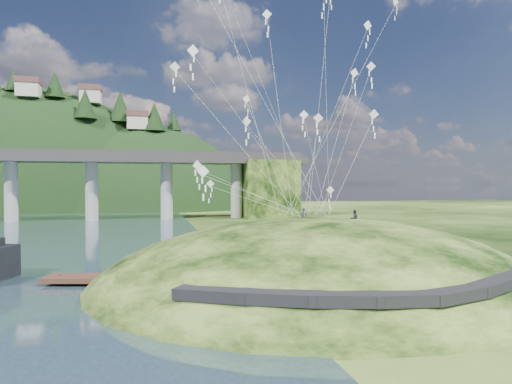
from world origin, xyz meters
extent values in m
plane|color=black|center=(0.00, 0.00, 0.00)|extent=(320.00, 320.00, 0.00)
ellipsoid|color=black|center=(8.00, 2.00, -1.50)|extent=(36.00, 32.00, 13.00)
cube|color=black|center=(-1.50, -8.00, 2.03)|extent=(4.32, 3.62, 0.71)
cube|color=black|center=(1.50, -9.65, 2.09)|extent=(4.10, 2.97, 0.61)
cube|color=black|center=(4.50, -10.65, 2.08)|extent=(3.85, 2.37, 0.62)
cube|color=black|center=(7.50, -11.10, 2.04)|extent=(3.62, 1.83, 0.66)
cube|color=black|center=(10.50, -10.90, 2.05)|extent=(3.82, 2.27, 0.68)
cube|color=black|center=(13.50, -9.95, 2.14)|extent=(4.11, 2.97, 0.71)
cylinder|color=#98968F|center=(-32.00, 70.00, 6.50)|extent=(2.60, 2.60, 13.00)
cylinder|color=#98968F|center=(-16.50, 70.00, 6.50)|extent=(2.60, 2.60, 13.00)
cylinder|color=#98968F|center=(-1.00, 70.00, 6.50)|extent=(2.60, 2.60, 13.00)
cylinder|color=#98968F|center=(14.50, 70.00, 6.50)|extent=(2.60, 2.60, 13.00)
cube|color=black|center=(22.00, 70.00, 6.50)|extent=(12.00, 11.00, 13.00)
ellipsoid|color=black|center=(-40.00, 126.00, -6.00)|extent=(96.00, 68.00, 88.00)
ellipsoid|color=black|center=(-5.00, 118.00, -10.00)|extent=(76.00, 56.00, 72.00)
cone|color=black|center=(-42.87, 114.06, 37.88)|extent=(4.97, 4.97, 6.54)
cone|color=black|center=(-31.40, 112.04, 36.68)|extent=(5.83, 5.83, 7.67)
cone|color=black|center=(-22.45, 107.08, 30.58)|extent=(6.47, 6.47, 8.51)
cone|color=black|center=(-13.22, 113.99, 31.23)|extent=(7.13, 7.13, 9.38)
cone|color=black|center=(-3.12, 109.03, 27.87)|extent=(6.56, 6.56, 8.63)
cone|color=black|center=(2.77, 114.63, 27.68)|extent=(4.88, 4.88, 6.42)
cube|color=beige|center=(-38.00, 110.00, 34.28)|extent=(6.00, 5.00, 4.00)
cube|color=brown|center=(-38.00, 110.00, 36.98)|extent=(6.40, 5.40, 1.60)
cube|color=beige|center=(-22.00, 116.00, 34.18)|extent=(6.00, 5.00, 4.00)
cube|color=brown|center=(-22.00, 116.00, 36.88)|extent=(6.40, 5.40, 1.60)
cube|color=beige|center=(-8.00, 110.00, 25.88)|extent=(6.00, 5.00, 4.00)
cube|color=brown|center=(-8.00, 110.00, 28.58)|extent=(6.40, 5.40, 1.60)
cube|color=#382017|center=(-5.25, 4.45, 0.48)|extent=(14.92, 5.68, 0.37)
cylinder|color=#382017|center=(-11.42, 5.92, 0.21)|extent=(0.32, 0.32, 1.06)
cylinder|color=#382017|center=(-8.33, 5.18, 0.21)|extent=(0.32, 0.32, 1.06)
cylinder|color=#382017|center=(-5.25, 4.45, 0.21)|extent=(0.32, 0.32, 1.06)
cylinder|color=#382017|center=(-2.17, 3.72, 0.21)|extent=(0.32, 0.32, 1.06)
cylinder|color=#382017|center=(0.92, 2.98, 0.21)|extent=(0.32, 0.32, 1.06)
imported|color=#272B35|center=(7.62, 4.35, 5.72)|extent=(0.67, 0.55, 1.59)
imported|color=#272B35|center=(11.18, 2.28, 5.63)|extent=(0.74, 0.59, 1.47)
cube|color=white|center=(5.63, -5.09, 18.83)|extent=(0.08, 0.05, 0.39)
cube|color=white|center=(5.63, -5.09, 18.36)|extent=(0.08, 0.05, 0.39)
cube|color=white|center=(5.63, -5.09, 17.89)|extent=(0.08, 0.05, 0.39)
cube|color=white|center=(6.65, 1.46, 12.89)|extent=(0.64, 0.31, 0.68)
cube|color=white|center=(6.65, 1.46, 12.41)|extent=(0.09, 0.04, 0.40)
cube|color=white|center=(6.65, 1.46, 11.92)|extent=(0.09, 0.04, 0.40)
cube|color=white|center=(6.65, 1.46, 11.44)|extent=(0.09, 0.04, 0.40)
cube|color=white|center=(0.82, 11.10, 7.70)|extent=(0.72, 0.28, 0.74)
cube|color=white|center=(0.82, 11.10, 7.17)|extent=(0.10, 0.03, 0.43)
cube|color=white|center=(0.82, 11.10, 6.64)|extent=(0.10, 0.03, 0.43)
cube|color=white|center=(0.82, 11.10, 6.11)|extent=(0.10, 0.03, 0.43)
cube|color=white|center=(2.73, 3.84, 14.34)|extent=(0.62, 0.30, 0.65)
cube|color=white|center=(2.73, 3.84, 13.87)|extent=(0.08, 0.07, 0.38)
cube|color=white|center=(2.73, 3.84, 13.40)|extent=(0.08, 0.07, 0.38)
cube|color=white|center=(2.73, 3.84, 12.93)|extent=(0.08, 0.07, 0.38)
cube|color=white|center=(12.91, 2.91, 17.27)|extent=(0.67, 0.41, 0.73)
cube|color=white|center=(12.91, 2.91, 16.74)|extent=(0.10, 0.04, 0.43)
cube|color=white|center=(12.91, 2.91, 16.20)|extent=(0.10, 0.04, 0.43)
cube|color=white|center=(12.91, 2.91, 15.67)|extent=(0.10, 0.04, 0.43)
cube|color=white|center=(13.14, 11.99, 7.07)|extent=(0.66, 0.54, 0.79)
cube|color=white|center=(13.14, 11.99, 6.50)|extent=(0.10, 0.06, 0.47)
cube|color=white|center=(13.14, 11.99, 5.93)|extent=(0.10, 0.06, 0.47)
cube|color=white|center=(13.14, 11.99, 5.35)|extent=(0.10, 0.06, 0.47)
cube|color=white|center=(11.68, 3.39, 16.78)|extent=(0.76, 0.20, 0.76)
cube|color=white|center=(11.68, 3.39, 16.23)|extent=(0.10, 0.06, 0.45)
cube|color=white|center=(11.68, 3.39, 15.69)|extent=(0.10, 0.06, 0.45)
cube|color=white|center=(11.68, 3.39, 15.14)|extent=(0.10, 0.06, 0.45)
cube|color=white|center=(-2.20, -4.12, 15.54)|extent=(0.71, 0.15, 0.71)
cube|color=white|center=(-2.20, -4.12, 15.04)|extent=(0.09, 0.04, 0.41)
cube|color=white|center=(-2.20, -4.12, 14.54)|extent=(0.09, 0.04, 0.41)
cube|color=white|center=(-2.20, -4.12, 14.03)|extent=(0.09, 0.04, 0.41)
cube|color=white|center=(1.27, 8.25, 23.62)|extent=(0.10, 0.04, 0.44)
cube|color=white|center=(-2.68, 6.20, 17.13)|extent=(0.83, 0.29, 0.82)
cube|color=white|center=(-2.68, 6.20, 16.54)|extent=(0.11, 0.03, 0.49)
cube|color=white|center=(-2.68, 6.20, 15.94)|extent=(0.11, 0.03, 0.49)
cube|color=white|center=(-2.68, 6.20, 15.35)|extent=(0.11, 0.03, 0.49)
cube|color=white|center=(4.09, 2.71, 20.67)|extent=(0.70, 0.34, 0.74)
cube|color=white|center=(4.09, 2.71, 20.14)|extent=(0.10, 0.04, 0.43)
cube|color=white|center=(4.09, 2.71, 19.61)|extent=(0.10, 0.04, 0.43)
cube|color=white|center=(4.09, 2.71, 19.08)|extent=(0.10, 0.04, 0.43)
cube|color=white|center=(11.01, -0.22, 19.38)|extent=(0.70, 0.17, 0.69)
cube|color=white|center=(11.01, -0.22, 18.88)|extent=(0.09, 0.05, 0.41)
cube|color=white|center=(11.01, -0.22, 18.39)|extent=(0.09, 0.05, 0.41)
cube|color=white|center=(11.01, -0.22, 17.89)|extent=(0.09, 0.05, 0.41)
cube|color=white|center=(1.61, -1.37, 11.85)|extent=(0.54, 0.44, 0.64)
cube|color=white|center=(1.61, -1.37, 11.38)|extent=(0.09, 0.04, 0.38)
cube|color=white|center=(1.61, -1.37, 10.91)|extent=(0.09, 0.04, 0.38)
cube|color=white|center=(1.61, -1.37, 10.44)|extent=(0.09, 0.04, 0.38)
cube|color=white|center=(-1.32, 1.97, 9.02)|extent=(0.66, 0.39, 0.72)
cube|color=white|center=(-1.32, 1.97, 8.50)|extent=(0.10, 0.04, 0.43)
cube|color=white|center=(-1.32, 1.97, 7.98)|extent=(0.10, 0.04, 0.43)
cube|color=white|center=(-1.32, 1.97, 7.45)|extent=(0.10, 0.04, 0.43)
cube|color=white|center=(-1.69, -4.78, 8.40)|extent=(0.71, 0.14, 0.70)
cube|color=white|center=(-1.69, -4.78, 7.90)|extent=(0.09, 0.03, 0.41)
cube|color=white|center=(-1.69, -4.78, 7.40)|extent=(0.09, 0.03, 0.41)
cube|color=white|center=(-1.69, -4.78, 6.90)|extent=(0.09, 0.03, 0.41)
cube|color=white|center=(17.65, 7.28, 24.61)|extent=(0.70, 0.29, 0.71)
cube|color=white|center=(17.65, 7.28, 24.09)|extent=(0.09, 0.07, 0.42)
cube|color=white|center=(17.65, 7.28, 23.57)|extent=(0.09, 0.07, 0.42)
cube|color=white|center=(17.65, 7.28, 23.05)|extent=(0.09, 0.07, 0.42)
cube|color=white|center=(10.56, 5.83, 23.45)|extent=(0.09, 0.05, 0.41)
cube|color=white|center=(10.56, 5.83, 22.95)|extent=(0.09, 0.05, 0.41)
cube|color=white|center=(14.52, 5.48, 13.81)|extent=(0.88, 0.30, 0.86)
cube|color=white|center=(14.52, 5.48, 13.19)|extent=(0.12, 0.03, 0.51)
cube|color=white|center=(14.52, 5.48, 12.56)|extent=(0.12, 0.03, 0.51)
cube|color=white|center=(14.52, 5.48, 11.93)|extent=(0.12, 0.03, 0.51)
cube|color=white|center=(9.17, 5.03, 13.24)|extent=(0.80, 0.31, 0.80)
cube|color=white|center=(9.17, 5.03, 12.65)|extent=(0.11, 0.02, 0.48)
cube|color=white|center=(9.17, 5.03, 12.07)|extent=(0.11, 0.02, 0.48)
cube|color=white|center=(9.17, 5.03, 11.48)|extent=(0.11, 0.02, 0.48)
camera|label=1|loc=(-4.75, -31.25, 7.67)|focal=32.00mm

